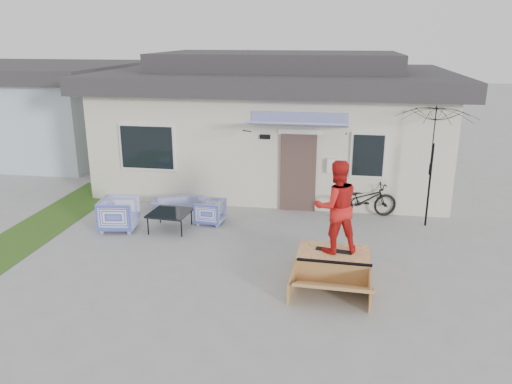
% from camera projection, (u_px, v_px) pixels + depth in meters
% --- Properties ---
extents(ground, '(90.00, 90.00, 0.00)m').
position_uv_depth(ground, '(226.00, 283.00, 9.78)').
color(ground, '#959595').
rests_on(ground, ground).
extents(grass_strip, '(1.40, 8.00, 0.01)m').
position_uv_depth(grass_strip, '(38.00, 229.00, 12.47)').
color(grass_strip, '#2D531B').
rests_on(grass_strip, ground).
extents(house, '(10.80, 8.49, 4.10)m').
position_uv_depth(house, '(278.00, 118.00, 16.73)').
color(house, beige).
rests_on(house, ground).
extents(neighbor_house, '(8.60, 7.60, 3.50)m').
position_uv_depth(neighbor_house, '(25.00, 108.00, 20.30)').
color(neighbor_house, silver).
rests_on(neighbor_house, ground).
extents(loveseat, '(1.47, 0.90, 0.55)m').
position_uv_depth(loveseat, '(177.00, 199.00, 13.86)').
color(loveseat, '#3243AD').
rests_on(loveseat, ground).
extents(armchair_left, '(0.90, 0.95, 0.87)m').
position_uv_depth(armchair_left, '(119.00, 212.00, 12.34)').
color(armchair_left, '#3243AD').
rests_on(armchair_left, ground).
extents(armchair_right, '(0.67, 0.71, 0.68)m').
position_uv_depth(armchair_right, '(210.00, 210.00, 12.77)').
color(armchair_right, '#3243AD').
rests_on(armchair_right, ground).
extents(coffee_table, '(1.00, 1.00, 0.46)m').
position_uv_depth(coffee_table, '(170.00, 221.00, 12.37)').
color(coffee_table, black).
rests_on(coffee_table, ground).
extents(bicycle, '(1.87, 1.10, 1.13)m').
position_uv_depth(bicycle, '(364.00, 196.00, 13.16)').
color(bicycle, black).
rests_on(bicycle, ground).
extents(patio_umbrella, '(2.27, 2.16, 2.20)m').
position_uv_depth(patio_umbrella, '(432.00, 158.00, 12.19)').
color(patio_umbrella, black).
rests_on(patio_umbrella, ground).
extents(skate_ramp, '(1.48, 1.94, 0.47)m').
position_uv_depth(skate_ramp, '(333.00, 263.00, 10.07)').
color(skate_ramp, '#AA7741').
rests_on(skate_ramp, ground).
extents(skateboard, '(0.75, 0.32, 0.05)m').
position_uv_depth(skateboard, '(334.00, 250.00, 10.04)').
color(skateboard, black).
rests_on(skateboard, skate_ramp).
extents(skater, '(1.08, 0.95, 1.84)m').
position_uv_depth(skater, '(336.00, 205.00, 9.75)').
color(skater, red).
rests_on(skater, skateboard).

